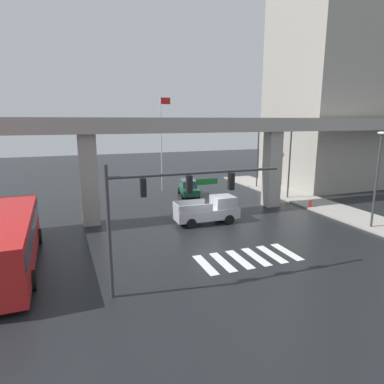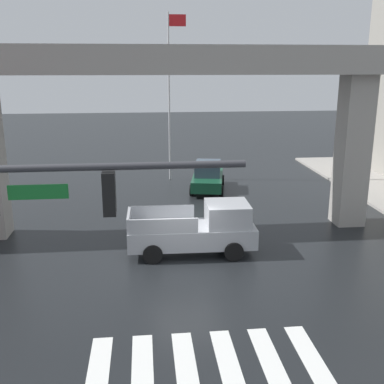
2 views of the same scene
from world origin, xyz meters
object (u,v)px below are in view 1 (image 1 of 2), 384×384
at_px(city_bus, 8,239).
at_px(fire_hydrant, 310,204).
at_px(sedan_dark_green, 189,188).
at_px(pickup_truck, 210,211).
at_px(flagpole, 162,138).
at_px(street_lamp_far_north, 258,150).
at_px(street_lamp_near_corner, 378,169).
at_px(street_lamp_mid_block, 290,155).
at_px(traffic_signal_mast, 166,197).

bearing_deg(city_bus, fire_hydrant, 10.99).
bearing_deg(sedan_dark_green, pickup_truck, -99.93).
bearing_deg(flagpole, street_lamp_far_north, -9.55).
relative_size(pickup_truck, street_lamp_near_corner, 0.71).
relative_size(sedan_dark_green, flagpole, 0.43).
height_order(pickup_truck, street_lamp_mid_block, street_lamp_mid_block).
relative_size(street_lamp_near_corner, flagpole, 0.68).
relative_size(pickup_truck, fire_hydrant, 6.04).
distance_m(sedan_dark_green, street_lamp_mid_block, 11.07).
distance_m(pickup_truck, street_lamp_far_north, 15.78).
distance_m(pickup_truck, city_bus, 14.22).
bearing_deg(traffic_signal_mast, street_lamp_mid_block, 38.99).
bearing_deg(traffic_signal_mast, street_lamp_near_corner, 11.25).
bearing_deg(street_lamp_far_north, street_lamp_near_corner, -90.00).
xyz_separation_m(pickup_truck, flagpole, (-0.33, 12.76, 5.11)).
bearing_deg(street_lamp_mid_block, city_bus, -160.43).
bearing_deg(city_bus, flagpole, 51.51).
relative_size(city_bus, fire_hydrant, 12.78).
xyz_separation_m(sedan_dark_green, street_lamp_near_corner, (9.16, -15.37, 3.70)).
bearing_deg(street_lamp_mid_block, sedan_dark_green, 151.38).
xyz_separation_m(street_lamp_near_corner, flagpole, (-11.20, 18.40, 1.54)).
xyz_separation_m(traffic_signal_mast, flagpole, (5.80, 21.78, 1.53)).
distance_m(traffic_signal_mast, street_lamp_far_north, 26.16).
height_order(street_lamp_far_north, fire_hydrant, street_lamp_far_north).
height_order(street_lamp_near_corner, fire_hydrant, street_lamp_near_corner).
xyz_separation_m(city_bus, flagpole, (13.30, 16.73, 4.37)).
relative_size(city_bus, flagpole, 1.03).
bearing_deg(sedan_dark_green, street_lamp_mid_block, -28.62).
xyz_separation_m(street_lamp_mid_block, fire_hydrant, (-0.40, -4.03, -4.13)).
height_order(street_lamp_mid_block, fire_hydrant, street_lamp_mid_block).
xyz_separation_m(city_bus, fire_hydrant, (24.10, 4.68, -1.29)).
xyz_separation_m(pickup_truck, street_lamp_mid_block, (10.86, 4.74, 3.57)).
bearing_deg(fire_hydrant, traffic_signal_mast, -149.62).
bearing_deg(street_lamp_mid_block, fire_hydrant, -95.67).
bearing_deg(sedan_dark_green, flagpole, 123.98).
bearing_deg(street_lamp_near_corner, pickup_truck, 152.58).
height_order(city_bus, street_lamp_far_north, street_lamp_far_north).
height_order(sedan_dark_green, street_lamp_mid_block, street_lamp_mid_block).
height_order(sedan_dark_green, fire_hydrant, sedan_dark_green).
bearing_deg(city_bus, street_lamp_near_corner, -3.89).
bearing_deg(street_lamp_mid_block, street_lamp_near_corner, -90.00).
bearing_deg(flagpole, city_bus, -128.49).
height_order(sedan_dark_green, flagpole, flagpole).
relative_size(pickup_truck, sedan_dark_green, 1.13).
bearing_deg(city_bus, sedan_dark_green, 41.78).
height_order(traffic_signal_mast, street_lamp_near_corner, street_lamp_near_corner).
bearing_deg(street_lamp_far_north, sedan_dark_green, -172.89).
height_order(city_bus, street_lamp_near_corner, street_lamp_near_corner).
relative_size(city_bus, traffic_signal_mast, 1.25).
relative_size(street_lamp_near_corner, street_lamp_mid_block, 1.00).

